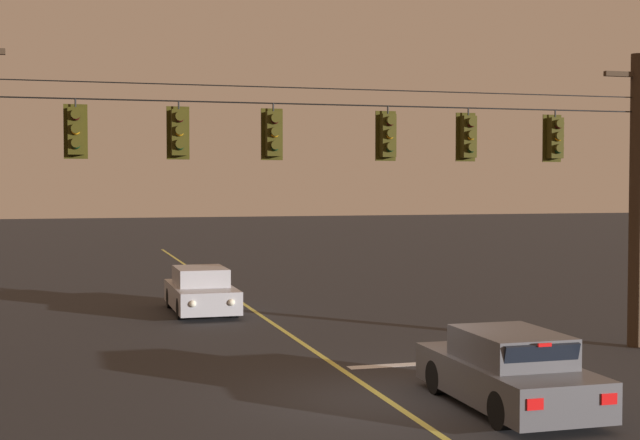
{
  "coord_description": "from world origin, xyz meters",
  "views": [
    {
      "loc": [
        -5.74,
        -15.99,
        4.02
      ],
      "look_at": [
        0.0,
        4.47,
        3.15
      ],
      "focal_mm": 51.7,
      "sensor_mm": 36.0,
      "label": 1
    }
  ],
  "objects": [
    {
      "name": "traffic_light_centre",
      "position": [
        -1.33,
        3.45,
        5.07
      ],
      "size": [
        0.48,
        0.41,
        1.22
      ],
      "color": "black"
    },
    {
      "name": "traffic_light_rightmost",
      "position": [
        3.25,
        3.45,
        5.07
      ],
      "size": [
        0.48,
        0.41,
        1.22
      ],
      "color": "black"
    },
    {
      "name": "car_oncoming_lead",
      "position": [
        -1.64,
        12.23,
        0.65
      ],
      "size": [
        1.8,
        4.42,
        1.39
      ],
      "color": "#A5A5AD",
      "rests_on": "ground"
    },
    {
      "name": "signal_span_assembly",
      "position": [
        -0.0,
        3.47,
        3.71
      ],
      "size": [
        17.2,
        0.32,
        7.12
      ],
      "color": "#38281C",
      "rests_on": "ground"
    },
    {
      "name": "ground_plane",
      "position": [
        0.0,
        0.0,
        0.0
      ],
      "size": [
        180.0,
        180.0,
        0.0
      ],
      "primitive_type": "plane",
      "color": "#28282B"
    },
    {
      "name": "lane_centre_stripe",
      "position": [
        0.0,
        9.47,
        0.0
      ],
      "size": [
        0.14,
        60.0,
        0.01
      ],
      "primitive_type": "cube",
      "color": "#D1C64C",
      "rests_on": "ground"
    },
    {
      "name": "traffic_light_right_inner",
      "position": [
        1.29,
        3.45,
        5.07
      ],
      "size": [
        0.48,
        0.41,
        1.22
      ],
      "color": "black"
    },
    {
      "name": "traffic_light_leftmost",
      "position": [
        -5.46,
        3.45,
        5.07
      ],
      "size": [
        0.48,
        0.41,
        1.22
      ],
      "color": "black"
    },
    {
      "name": "traffic_light_left_inner",
      "position": [
        -3.36,
        3.45,
        5.07
      ],
      "size": [
        0.48,
        0.41,
        1.22
      ],
      "color": "black"
    },
    {
      "name": "car_waiting_near_lane",
      "position": [
        1.88,
        -1.27,
        0.65
      ],
      "size": [
        1.8,
        4.33,
        1.39
      ],
      "color": "#4C4C51",
      "rests_on": "ground"
    },
    {
      "name": "stop_bar_paint",
      "position": [
        1.9,
        2.87,
        0.0
      ],
      "size": [
        3.4,
        0.36,
        0.01
      ],
      "primitive_type": "cube",
      "color": "silver",
      "rests_on": "ground"
    },
    {
      "name": "traffic_light_far_right",
      "position": [
        5.48,
        3.45,
        5.07
      ],
      "size": [
        0.48,
        0.41,
        1.22
      ],
      "color": "black"
    }
  ]
}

